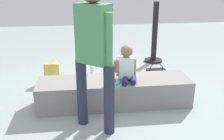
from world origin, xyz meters
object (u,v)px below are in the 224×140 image
party_cup_red (111,73)px  cake_box_white (121,79)px  handbag_black_leather (156,76)px  handbag_brown_canvas (122,65)px  adult_standing (94,44)px  cake_plate (112,81)px  gift_bag (52,73)px  water_bottle_near_gift (92,71)px  child_seated (127,65)px

party_cup_red → cake_box_white: 0.38m
handbag_black_leather → handbag_brown_canvas: (-0.45, 0.69, -0.03)m
adult_standing → cake_plate: adult_standing is taller
cake_plate → gift_bag: cake_plate is taller
cake_box_white → handbag_brown_canvas: size_ratio=0.86×
cake_plate → handbag_brown_canvas: 1.47m
cake_box_white → handbag_black_leather: bearing=-11.9°
cake_box_white → gift_bag: bearing=171.4°
cake_plate → handbag_black_leather: size_ratio=0.61×
adult_standing → party_cup_red: (0.38, 1.66, -0.98)m
cake_plate → party_cup_red: (0.13, 1.18, -0.34)m
party_cup_red → handbag_brown_canvas: handbag_brown_canvas is taller
water_bottle_near_gift → handbag_brown_canvas: 0.62m
water_bottle_near_gift → gift_bag: bearing=-165.6°
water_bottle_near_gift → party_cup_red: (0.34, 0.01, -0.06)m
child_seated → handbag_black_leather: 0.99m
handbag_brown_canvas → child_seated: bearing=-96.5°
adult_standing → water_bottle_near_gift: adult_standing is taller
water_bottle_near_gift → party_cup_red: bearing=1.7°
water_bottle_near_gift → party_cup_red: size_ratio=2.42×
child_seated → handbag_black_leather: child_seated is taller
child_seated → cake_box_white: child_seated is taller
cake_box_white → party_cup_red: bearing=110.0°
party_cup_red → cake_box_white: bearing=-70.0°
child_seated → party_cup_red: (-0.08, 1.12, -0.53)m
child_seated → adult_standing: size_ratio=0.28×
child_seated → handbag_brown_canvas: size_ratio=1.55×
cake_plate → cake_box_white: 0.92m
cake_box_white → handbag_black_leather: size_ratio=0.73×
handbag_brown_canvas → handbag_black_leather: bearing=-56.8°
party_cup_red → handbag_black_leather: (0.69, -0.47, 0.09)m
cake_plate → handbag_black_leather: cake_plate is taller
adult_standing → cake_plate: bearing=62.3°
gift_bag → handbag_black_leather: size_ratio=1.02×
adult_standing → handbag_black_leather: (1.06, 1.18, -0.89)m
gift_bag → handbag_brown_canvas: 1.32m
cake_box_white → handbag_brown_canvas: (0.11, 0.57, 0.05)m
gift_bag → water_bottle_near_gift: size_ratio=1.58×
cake_plate → water_bottle_near_gift: cake_plate is taller
cake_plate → gift_bag: 1.36m
handbag_brown_canvas → adult_standing: bearing=-108.1°
water_bottle_near_gift → handbag_brown_canvas: (0.58, 0.23, -0.00)m
water_bottle_near_gift → cake_box_white: (0.47, -0.35, -0.05)m
cake_plate → cake_box_white: bearing=72.8°
cake_plate → party_cup_red: bearing=83.9°
handbag_black_leather → child_seated: bearing=-133.0°
water_bottle_near_gift → handbag_black_leather: 1.13m
water_bottle_near_gift → handbag_black_leather: bearing=-24.2°
adult_standing → water_bottle_near_gift: bearing=88.9°
gift_bag → cake_box_white: bearing=-8.6°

